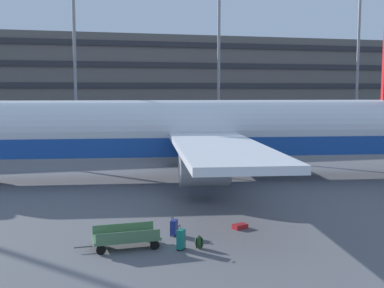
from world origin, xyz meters
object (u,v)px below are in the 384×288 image
airliner (191,131)px  suitcase_red (181,239)px  suitcase_teal (174,227)px  baggage_cart (126,237)px  suitcase_laid_flat (240,226)px  backpack_upright (199,242)px

airliner → suitcase_red: (-4.13, -14.64, -2.92)m
suitcase_teal → baggage_cart: (-2.19, -1.14, 0.07)m
suitcase_red → suitcase_laid_flat: bearing=34.0°
backpack_upright → suitcase_teal: bearing=107.1°
suitcase_laid_flat → airliner: bearing=85.9°
airliner → suitcase_red: size_ratio=42.28×
suitcase_red → baggage_cart: (-2.06, 0.77, 0.00)m
suitcase_red → airliner: bearing=74.2°
suitcase_red → backpack_upright: 0.75m
airliner → baggage_cart: airliner is taller
suitcase_laid_flat → suitcase_red: bearing=-146.0°
suitcase_teal → baggage_cart: size_ratio=0.24×
suitcase_teal → suitcase_laid_flat: size_ratio=1.07×
suitcase_red → baggage_cart: bearing=159.4°
suitcase_red → baggage_cart: size_ratio=0.29×
airliner → baggage_cart: 15.47m
suitcase_laid_flat → baggage_cart: baggage_cart is taller
airliner → suitcase_red: airliner is taller
backpack_upright → airliner: bearing=76.9°
suitcase_red → suitcase_laid_flat: size_ratio=1.29×
suitcase_teal → backpack_upright: size_ratio=1.44×
airliner → suitcase_teal: size_ratio=51.15×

